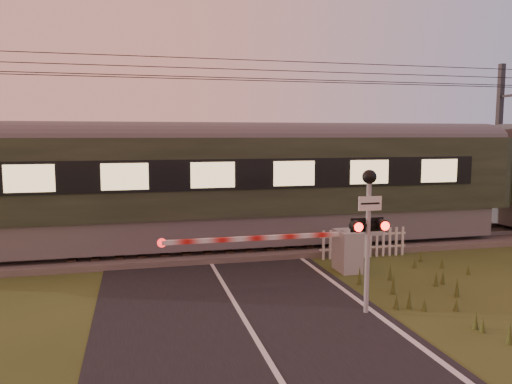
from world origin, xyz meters
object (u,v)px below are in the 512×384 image
object	(u,v)px
crossing_signal	(368,215)
boom_gate	(339,249)
picket_fence	(364,243)
train	(491,177)
catenary_mast	(499,142)

from	to	relation	value
crossing_signal	boom_gate	bearing A→B (deg)	77.03
boom_gate	picket_fence	size ratio (longest dim) A/B	2.17
crossing_signal	picket_fence	distance (m)	5.19
boom_gate	train	bearing A→B (deg)	23.71
picket_fence	catenary_mast	world-z (taller)	catenary_mast
boom_gate	picket_fence	bearing A→B (deg)	43.88
picket_fence	catenary_mast	size ratio (longest dim) A/B	0.43
picket_fence	crossing_signal	bearing A→B (deg)	-115.07
train	catenary_mast	distance (m)	3.33
train	picket_fence	bearing A→B (deg)	-162.30
train	catenary_mast	world-z (taller)	catenary_mast
train	crossing_signal	size ratio (longest dim) A/B	13.50
crossing_signal	catenary_mast	world-z (taller)	catenary_mast
boom_gate	catenary_mast	xyz separation A→B (m)	(9.41, 5.43, 2.84)
boom_gate	crossing_signal	xyz separation A→B (m)	(-0.73, -3.15, 1.46)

